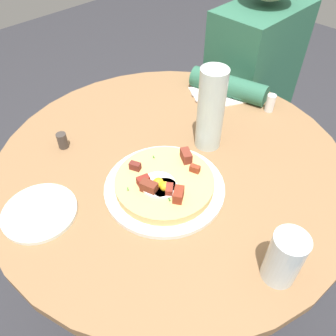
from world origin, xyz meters
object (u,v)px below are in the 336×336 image
Objects in this scene: water_glass at (284,258)px; water_bottle at (211,110)px; knife at (221,96)px; pepper_shaker at (62,141)px; person_seated at (246,107)px; salt_shaker at (270,103)px; bread_plate at (40,212)px; dining_table at (171,200)px; pizza_plate at (165,187)px; breakfast_pizza at (164,183)px; fork at (217,91)px.

water_glass is 0.42m from water_bottle.
knife is at bearing 29.46° from water_bottle.
pepper_shaker is (-0.51, 0.16, 0.02)m from knife.
knife is at bearing -17.36° from pepper_shaker.
person_seated is 6.31× the size of knife.
water_bottle is at bearing 172.73° from salt_shaker.
salt_shaker is (0.73, -0.15, 0.02)m from bread_plate.
bread_plate is (-0.35, 0.09, 0.18)m from dining_table.
salt_shaker is at bearing 0.34° from pizza_plate.
pizza_plate is 1.66× the size of knife.
person_seated is 0.42m from salt_shaker.
pepper_shaker is at bearing 173.69° from person_seated.
breakfast_pizza is 0.32m from water_glass.
knife is at bearing 48.77° from water_glass.
fork is 0.04m from knife.
water_glass is at bearing -103.01° from dining_table.
water_bottle is (-0.52, -0.19, 0.34)m from person_seated.
fork is at bearing -172.55° from person_seated.
water_glass is at bearing 77.17° from knife.
pizza_plate is 0.45m from knife.
breakfast_pizza is 0.33m from pepper_shaker.
fork reaches higher than dining_table.
salt_shaker is at bearing -7.27° from water_bottle.
person_seated is 4.87× the size of water_bottle.
person_seated is at bearing -138.77° from knife.
salt_shaker is at bearing 0.48° from breakfast_pizza.
knife is (-0.02, -0.03, 0.00)m from fork.
breakfast_pizza reaches higher than knife.
pizza_plate is at bearing 37.63° from breakfast_pizza.
bread_plate is 0.24m from pepper_shaker.
water_glass is 0.65m from pepper_shaker.
knife is (0.42, 0.16, -0.02)m from breakfast_pizza.
water_glass reaches higher than knife.
water_glass is at bearing -82.15° from pepper_shaker.
person_seated is 0.79m from pizza_plate.
pizza_plate is 0.30m from bread_plate.
salt_shaker reaches higher than dining_table.
breakfast_pizza reaches higher than pepper_shaker.
person_seated reaches higher than knife.
water_bottle reaches higher than water_glass.
salt_shaker reaches higher than fork.
water_bottle reaches higher than salt_shaker.
breakfast_pizza is 0.23m from water_bottle.
water_glass reaches higher than dining_table.
dining_table is 0.41m from fork.
bread_plate is at bearing 28.80° from knife.
person_seated reaches higher than breakfast_pizza.
person_seated is at bearing -144.15° from fork.
pizza_plate is at bearing -162.70° from person_seated.
pepper_shaker is (-0.09, 0.31, 0.02)m from pizza_plate.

